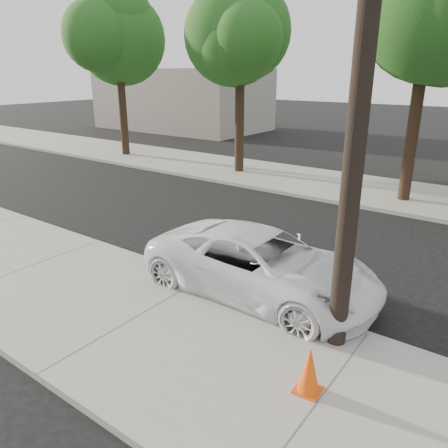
{
  "coord_description": "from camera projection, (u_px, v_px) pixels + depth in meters",
  "views": [
    {
      "loc": [
        5.99,
        -9.47,
        4.87
      ],
      "look_at": [
        -0.47,
        -0.63,
        1.0
      ],
      "focal_mm": 35.0,
      "sensor_mm": 36.0,
      "label": 1
    }
  ],
  "objects": [
    {
      "name": "tree_b",
      "position": [
        242.0,
        40.0,
        19.48
      ],
      "size": [
        4.34,
        4.2,
        8.45
      ],
      "color": "black",
      "rests_on": "far_sidewalk"
    },
    {
      "name": "tree_c",
      "position": [
        436.0,
        5.0,
        14.45
      ],
      "size": [
        4.96,
        4.8,
        9.55
      ],
      "color": "black",
      "rests_on": "far_sidewalk"
    },
    {
      "name": "police_cruiser",
      "position": [
        261.0,
        264.0,
        9.78
      ],
      "size": [
        5.42,
        2.51,
        1.51
      ],
      "primitive_type": "imported",
      "rotation": [
        0.0,
        0.0,
        1.57
      ],
      "color": "white",
      "rests_on": "ground"
    },
    {
      "name": "near_sidewalk",
      "position": [
        136.0,
        320.0,
        8.87
      ],
      "size": [
        90.0,
        4.4,
        0.15
      ],
      "primitive_type": "cube",
      "color": "gray",
      "rests_on": "ground"
    },
    {
      "name": "ground",
      "position": [
        251.0,
        255.0,
        12.17
      ],
      "size": [
        120.0,
        120.0,
        0.0
      ],
      "primitive_type": "plane",
      "color": "black",
      "rests_on": "ground"
    },
    {
      "name": "tree_a",
      "position": [
        118.0,
        38.0,
        23.64
      ],
      "size": [
        4.65,
        4.5,
        9.0
      ],
      "color": "black",
      "rests_on": "far_sidewalk"
    },
    {
      "name": "curb_near",
      "position": [
        204.0,
        280.0,
        10.54
      ],
      "size": [
        90.0,
        0.12,
        0.16
      ],
      "primitive_type": "cube",
      "color": "#9E9B93",
      "rests_on": "ground"
    },
    {
      "name": "traffic_cone",
      "position": [
        309.0,
        370.0,
        6.68
      ],
      "size": [
        0.43,
        0.43,
        0.78
      ],
      "rotation": [
        0.0,
        0.0,
        0.06
      ],
      "color": "#E44C0C",
      "rests_on": "near_sidewalk"
    },
    {
      "name": "building_far",
      "position": [
        182.0,
        99.0,
        37.68
      ],
      "size": [
        14.0,
        8.0,
        5.0
      ],
      "primitive_type": "cube",
      "color": "gray",
      "rests_on": "ground"
    },
    {
      "name": "utility_pole",
      "position": [
        362.0,
        82.0,
        6.54
      ],
      "size": [
        1.4,
        0.34,
        9.0
      ],
      "color": "black",
      "rests_on": "near_sidewalk"
    },
    {
      "name": "far_sidewalk",
      "position": [
        359.0,
        189.0,
        18.61
      ],
      "size": [
        90.0,
        5.0,
        0.15
      ],
      "primitive_type": "cube",
      "color": "gray",
      "rests_on": "ground"
    }
  ]
}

